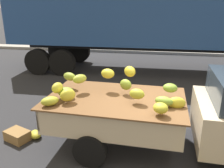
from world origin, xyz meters
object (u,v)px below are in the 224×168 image
(pickup_truck, at_px, (215,116))
(semi_trailer, at_px, (151,12))
(fallen_banana_bunch_near_tailgate, at_px, (35,134))
(produce_crate, at_px, (17,136))

(pickup_truck, height_order, semi_trailer, semi_trailer)
(fallen_banana_bunch_near_tailgate, distance_m, produce_crate, 0.38)
(fallen_banana_bunch_near_tailgate, xyz_separation_m, produce_crate, (-0.34, -0.17, 0.03))
(semi_trailer, bearing_deg, produce_crate, -114.19)
(semi_trailer, xyz_separation_m, fallen_banana_bunch_near_tailgate, (-2.34, -6.02, -2.46))
(pickup_truck, relative_size, fallen_banana_bunch_near_tailgate, 14.57)
(fallen_banana_bunch_near_tailgate, bearing_deg, semi_trailer, 68.78)
(pickup_truck, distance_m, produce_crate, 4.18)
(pickup_truck, bearing_deg, semi_trailer, 105.58)
(pickup_truck, relative_size, produce_crate, 9.59)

